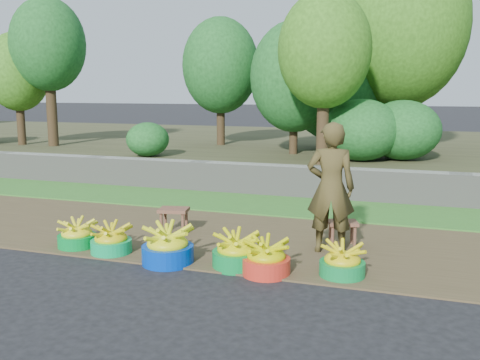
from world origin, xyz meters
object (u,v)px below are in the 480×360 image
(stool_right, at_px, (343,226))
(vendor_woman, at_px, (331,188))
(basin_b, at_px, (111,241))
(basin_d, at_px, (236,252))
(basin_e, at_px, (266,259))
(basin_f, at_px, (342,263))
(stool_left, at_px, (174,213))
(basin_a, at_px, (77,236))
(basin_c, at_px, (168,247))

(stool_right, bearing_deg, vendor_woman, -111.53)
(basin_b, height_order, basin_d, basin_d)
(basin_e, height_order, basin_f, basin_e)
(basin_b, xyz_separation_m, basin_d, (1.51, 0.01, 0.01))
(basin_f, relative_size, stool_left, 1.09)
(basin_a, distance_m, basin_f, 3.11)
(basin_d, xyz_separation_m, stool_left, (-1.20, 0.98, 0.11))
(basin_f, bearing_deg, vendor_woman, 108.57)
(basin_c, distance_m, basin_f, 1.85)
(basin_b, height_order, basin_c, basin_c)
(basin_c, height_order, basin_f, basin_c)
(basin_e, height_order, stool_right, basin_e)
(basin_d, xyz_separation_m, basin_e, (0.35, -0.10, -0.01))
(vendor_woman, bearing_deg, basin_e, 52.85)
(basin_d, distance_m, basin_f, 1.10)
(stool_left, bearing_deg, basin_c, -67.50)
(basin_a, height_order, basin_c, basin_c)
(basin_a, relative_size, basin_f, 0.99)
(basin_c, bearing_deg, vendor_woman, 30.41)
(basin_a, distance_m, basin_d, 2.02)
(basin_e, distance_m, vendor_woman, 1.20)
(basin_c, height_order, vendor_woman, vendor_woman)
(basin_c, bearing_deg, stool_right, 35.46)
(basin_a, height_order, stool_left, stool_left)
(basin_c, bearing_deg, basin_a, 172.26)
(basin_b, relative_size, basin_e, 0.95)
(stool_left, height_order, stool_right, stool_left)
(basin_e, xyz_separation_m, stool_right, (0.59, 1.20, 0.09))
(basin_c, height_order, basin_d, basin_c)
(basin_d, bearing_deg, stool_right, 49.24)
(stool_right, xyz_separation_m, vendor_woman, (-0.11, -0.28, 0.50))
(basin_b, height_order, stool_left, same)
(basin_b, xyz_separation_m, vendor_woman, (2.34, 0.83, 0.61))
(basin_e, bearing_deg, basin_d, 164.13)
(basin_d, distance_m, vendor_woman, 1.32)
(stool_left, bearing_deg, vendor_woman, -4.42)
(stool_left, bearing_deg, stool_right, 3.17)
(basin_f, distance_m, vendor_woman, 1.01)
(basin_b, xyz_separation_m, basin_e, (1.86, -0.09, 0.01))
(basin_b, bearing_deg, basin_c, -7.22)
(basin_b, relative_size, stool_left, 1.11)
(basin_d, xyz_separation_m, basin_f, (1.09, 0.06, -0.02))
(basin_a, bearing_deg, basin_e, -4.04)
(stool_left, bearing_deg, basin_a, -131.99)
(basin_f, bearing_deg, basin_e, -167.61)
(basin_c, height_order, basin_e, basin_c)
(basin_d, relative_size, basin_e, 1.04)
(vendor_woman, bearing_deg, basin_a, 5.37)
(basin_a, bearing_deg, stool_right, 19.20)
(basin_b, relative_size, basin_d, 0.91)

